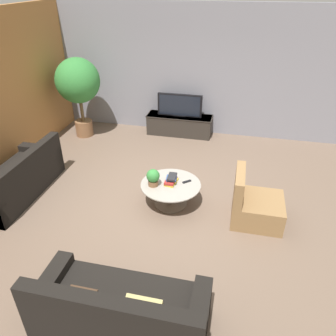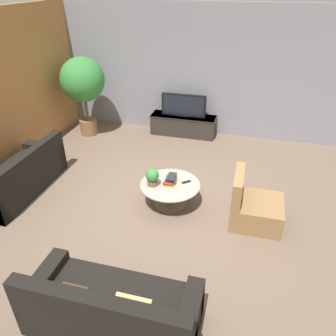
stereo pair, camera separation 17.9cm
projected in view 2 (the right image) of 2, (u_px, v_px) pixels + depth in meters
name	position (u px, v px, depth m)	size (l,w,h in m)	color
ground_plane	(157.00, 203.00, 5.78)	(24.00, 24.00, 0.00)	brown
back_wall_stone	(195.00, 72.00, 7.73)	(7.40, 0.12, 3.00)	gray
media_console	(183.00, 125.00, 8.14)	(1.61, 0.50, 0.49)	#2D2823
television	(184.00, 105.00, 7.88)	(1.08, 0.13, 0.54)	black
coffee_table	(170.00, 190.00, 5.61)	(1.03, 1.03, 0.41)	#756656
couch_by_wall	(20.00, 177.00, 5.97)	(0.84, 1.94, 0.84)	black
couch_near_entry	(112.00, 310.00, 3.62)	(1.91, 0.84, 0.84)	black
armchair_wicker	(253.00, 207.00, 5.22)	(0.80, 0.76, 0.86)	olive
potted_palm_tall	(83.00, 83.00, 7.63)	(1.02, 1.02, 1.89)	brown
potted_plant_tabletop	(152.00, 177.00, 5.45)	(0.22, 0.22, 0.30)	brown
book_stack	(171.00, 180.00, 5.56)	(0.20, 0.31, 0.13)	gold
remote_black	(186.00, 182.00, 5.59)	(0.04, 0.16, 0.02)	black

